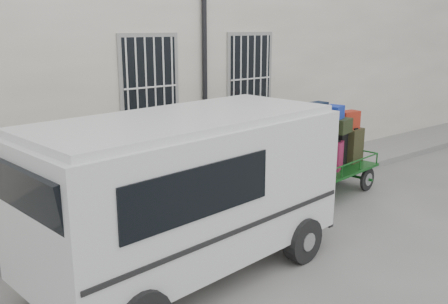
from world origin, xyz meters
name	(u,v)px	position (x,y,z in m)	size (l,w,h in m)	color
ground	(262,237)	(0.00, 0.00, 0.00)	(80.00, 80.00, 0.00)	#62625E
building	(110,50)	(0.00, 5.50, 3.00)	(24.00, 5.15, 6.00)	beige
sidewalk	(190,199)	(0.00, 2.20, 0.07)	(24.00, 1.70, 0.15)	gray
luggage_cart	(330,149)	(2.60, 0.70, 1.03)	(2.75, 1.32, 2.09)	black
van	(186,186)	(-1.75, -0.28, 1.36)	(4.90, 2.55, 2.37)	silver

